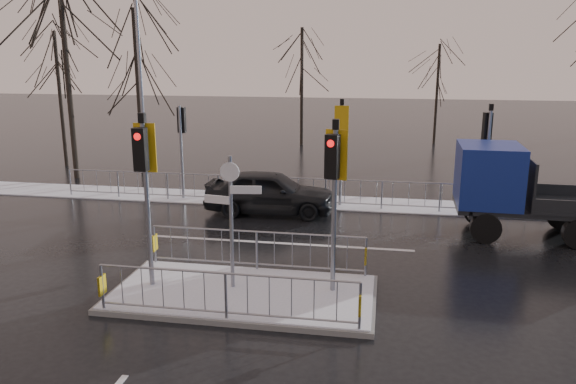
% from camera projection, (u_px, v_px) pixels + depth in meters
% --- Properties ---
extents(ground, '(120.00, 120.00, 0.00)m').
position_uv_depth(ground, '(243.00, 297.00, 12.82)').
color(ground, black).
rests_on(ground, ground).
extents(snow_verge, '(30.00, 2.00, 0.04)m').
position_uv_depth(snow_verge, '(300.00, 201.00, 21.04)').
color(snow_verge, white).
rests_on(snow_verge, ground).
extents(lane_markings, '(8.00, 11.38, 0.01)m').
position_uv_depth(lane_markings, '(240.00, 303.00, 12.50)').
color(lane_markings, silver).
rests_on(lane_markings, ground).
extents(traffic_island, '(6.00, 3.04, 4.15)m').
position_uv_depth(traffic_island, '(243.00, 280.00, 12.74)').
color(traffic_island, '#62625D').
rests_on(traffic_island, ground).
extents(far_kerb_fixtures, '(18.00, 0.65, 3.83)m').
position_uv_depth(far_kerb_fixtures, '(307.00, 178.00, 20.27)').
color(far_kerb_fixtures, gray).
rests_on(far_kerb_fixtures, ground).
extents(car_far_lane, '(4.50, 1.91, 1.52)m').
position_uv_depth(car_far_lane, '(270.00, 192.00, 19.36)').
color(car_far_lane, black).
rests_on(car_far_lane, ground).
extents(flatbed_truck, '(6.01, 2.33, 2.76)m').
position_uv_depth(flatbed_truck, '(517.00, 188.00, 16.86)').
color(flatbed_truck, black).
rests_on(flatbed_truck, ground).
extents(tree_near_a, '(4.75, 4.75, 8.97)m').
position_uv_depth(tree_near_a, '(64.00, 36.00, 23.64)').
color(tree_near_a, black).
rests_on(tree_near_a, ground).
extents(tree_near_b, '(4.00, 4.00, 7.55)m').
position_uv_depth(tree_near_b, '(136.00, 60.00, 24.89)').
color(tree_near_b, black).
rests_on(tree_near_b, ground).
extents(tree_near_c, '(3.50, 3.50, 6.61)m').
position_uv_depth(tree_near_c, '(58.00, 73.00, 26.75)').
color(tree_near_c, black).
rests_on(tree_near_c, ground).
extents(tree_far_a, '(3.75, 3.75, 7.08)m').
position_uv_depth(tree_far_a, '(302.00, 64.00, 33.04)').
color(tree_far_a, black).
rests_on(tree_far_a, ground).
extents(tree_far_b, '(3.25, 3.25, 6.14)m').
position_uv_depth(tree_far_b, '(438.00, 75.00, 33.76)').
color(tree_far_b, black).
rests_on(tree_far_b, ground).
extents(street_lamp_left, '(1.25, 0.18, 8.20)m').
position_uv_depth(street_lamp_left, '(142.00, 78.00, 21.91)').
color(street_lamp_left, gray).
rests_on(street_lamp_left, ground).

